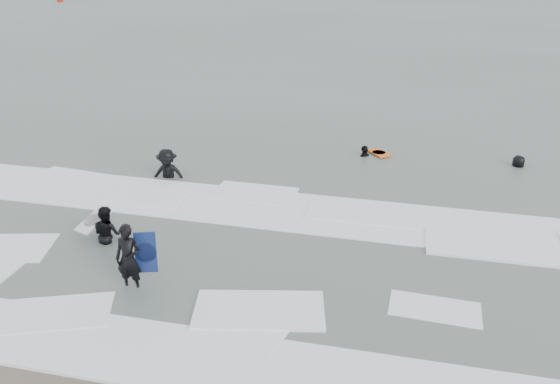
% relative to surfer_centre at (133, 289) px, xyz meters
% --- Properties ---
extents(ground, '(320.00, 320.00, 0.00)m').
position_rel_surfer_centre_xyz_m(ground, '(2.55, -1.29, 0.00)').
color(ground, brown).
rests_on(ground, ground).
extents(sea, '(320.00, 320.00, 0.00)m').
position_rel_surfer_centre_xyz_m(sea, '(2.55, 78.71, 0.06)').
color(sea, '#47544C').
rests_on(sea, ground).
extents(surfer_centre, '(0.61, 0.41, 1.65)m').
position_rel_surfer_centre_xyz_m(surfer_centre, '(0.00, 0.00, 0.00)').
color(surfer_centre, black).
rests_on(surfer_centre, ground).
extents(surfer_wading, '(0.94, 0.84, 1.58)m').
position_rel_surfer_centre_xyz_m(surfer_wading, '(-1.68, 1.87, 0.00)').
color(surfer_wading, black).
rests_on(surfer_wading, ground).
extents(surfer_breaker, '(1.34, 0.90, 1.92)m').
position_rel_surfer_centre_xyz_m(surfer_breaker, '(-1.95, 6.27, 0.00)').
color(surfer_breaker, black).
rests_on(surfer_breaker, ground).
extents(surfer_right_near, '(0.92, 0.95, 1.60)m').
position_rel_surfer_centre_xyz_m(surfer_right_near, '(4.26, 10.06, 0.00)').
color(surfer_right_near, black).
rests_on(surfer_right_near, ground).
extents(surfer_right_far, '(0.91, 0.76, 1.60)m').
position_rel_surfer_centre_xyz_m(surfer_right_far, '(9.67, 10.24, 0.00)').
color(surfer_right_far, black).
rests_on(surfer_right_far, ground).
extents(surf_foam, '(30.03, 9.06, 0.09)m').
position_rel_surfer_centre_xyz_m(surf_foam, '(2.55, 2.41, 0.04)').
color(surf_foam, white).
rests_on(surf_foam, ground).
extents(bodyboards, '(7.73, 10.74, 1.25)m').
position_rel_surfer_centre_xyz_m(bodyboards, '(1.00, 4.23, 0.50)').
color(bodyboards, '#101D4B').
rests_on(bodyboards, ground).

